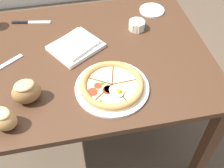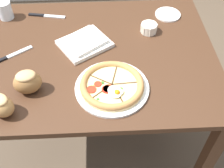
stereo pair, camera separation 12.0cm
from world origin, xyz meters
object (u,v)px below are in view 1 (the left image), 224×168
object	(u,v)px
bread_piece_mid	(26,91)
ramekin_bowl	(137,25)
knife_main	(31,22)
bread_piece_near	(3,119)
pizza	(112,86)
napkin_folded	(76,46)
side_saucer	(152,10)
knife_spare	(1,67)
dining_table	(90,70)

from	to	relation	value
bread_piece_mid	ramekin_bowl	bearing A→B (deg)	33.84
ramekin_bowl	knife_main	distance (m)	0.58
bread_piece_near	bread_piece_mid	distance (m)	0.15
pizza	bread_piece_mid	world-z (taller)	bread_piece_mid
napkin_folded	side_saucer	size ratio (longest dim) A/B	2.12
side_saucer	knife_spare	bearing A→B (deg)	-159.72
ramekin_bowl	napkin_folded	world-z (taller)	ramekin_bowl
knife_main	knife_spare	bearing A→B (deg)	-102.75
bread_piece_mid	knife_main	bearing A→B (deg)	88.70
ramekin_bowl	bread_piece_near	world-z (taller)	bread_piece_near
knife_main	ramekin_bowl	bearing A→B (deg)	-6.30
bread_piece_near	knife_main	xyz separation A→B (m)	(0.10, 0.67, -0.05)
bread_piece_near	side_saucer	size ratio (longest dim) A/B	0.97
bread_piece_mid	knife_spare	size ratio (longest dim) A/B	0.69
bread_piece_mid	side_saucer	size ratio (longest dim) A/B	0.96
bread_piece_mid	knife_spare	distance (m)	0.26
ramekin_bowl	side_saucer	world-z (taller)	ramekin_bowl
napkin_folded	bread_piece_near	size ratio (longest dim) A/B	2.18
ramekin_bowl	knife_main	xyz separation A→B (m)	(-0.56, 0.17, -0.02)
bread_piece_near	side_saucer	xyz separation A→B (m)	(0.79, 0.64, -0.05)
dining_table	knife_spare	distance (m)	0.43
bread_piece_mid	dining_table	bearing A→B (deg)	38.68
napkin_folded	dining_table	bearing A→B (deg)	-47.48
dining_table	bread_piece_near	size ratio (longest dim) A/B	8.59
ramekin_bowl	bread_piece_near	bearing A→B (deg)	-142.85
dining_table	pizza	xyz separation A→B (m)	(0.07, -0.24, 0.13)
knife_main	napkin_folded	bearing A→B (deg)	-39.40
pizza	side_saucer	size ratio (longest dim) A/B	2.28
ramekin_bowl	side_saucer	xyz separation A→B (m)	(0.13, 0.15, -0.02)
pizza	ramekin_bowl	world-z (taller)	pizza
napkin_folded	knife_main	bearing A→B (deg)	130.10
ramekin_bowl	knife_main	size ratio (longest dim) A/B	0.43
ramekin_bowl	bread_piece_near	distance (m)	0.83
napkin_folded	ramekin_bowl	bearing A→B (deg)	15.35
bread_piece_near	knife_spare	size ratio (longest dim) A/B	0.70
dining_table	knife_main	xyz separation A→B (m)	(-0.27, 0.32, 0.11)
pizza	dining_table	bearing A→B (deg)	106.15
knife_spare	bread_piece_near	bearing A→B (deg)	-118.05
pizza	knife_main	size ratio (longest dim) A/B	1.53
pizza	napkin_folded	size ratio (longest dim) A/B	1.08
dining_table	bread_piece_near	xyz separation A→B (m)	(-0.37, -0.35, 0.16)
ramekin_bowl	bread_piece_near	size ratio (longest dim) A/B	0.65
dining_table	knife_main	world-z (taller)	knife_main
knife_main	knife_spare	world-z (taller)	same
pizza	side_saucer	distance (m)	0.64
bread_piece_mid	knife_main	xyz separation A→B (m)	(0.01, 0.55, -0.05)
dining_table	pizza	bearing A→B (deg)	-73.85
pizza	knife_spare	xyz separation A→B (m)	(-0.48, 0.23, -0.02)
napkin_folded	knife_main	distance (m)	0.34
side_saucer	bread_piece_near	bearing A→B (deg)	-140.74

